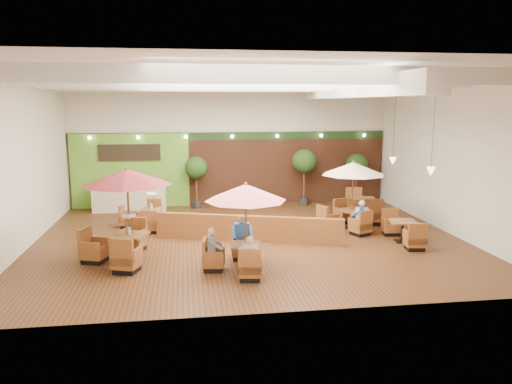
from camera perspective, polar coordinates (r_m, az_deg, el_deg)
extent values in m
plane|color=#381E0F|center=(16.75, -0.77, -5.38)|extent=(14.00, 14.00, 0.00)
cube|color=silver|center=(22.17, -2.81, 5.64)|extent=(14.00, 0.04, 5.50)
cube|color=silver|center=(10.36, 3.50, 0.52)|extent=(14.00, 0.04, 5.50)
cube|color=silver|center=(16.83, -25.19, 3.27)|extent=(0.04, 12.00, 5.50)
cube|color=silver|center=(18.48, 21.32, 4.07)|extent=(0.04, 12.00, 5.50)
cube|color=white|center=(16.17, -0.82, 13.75)|extent=(14.00, 12.00, 0.04)
cube|color=brown|center=(22.23, -2.77, 2.67)|extent=(13.90, 0.10, 3.20)
cube|color=#1E3819|center=(22.08, -2.80, 6.40)|extent=(13.90, 0.12, 0.35)
cube|color=#63A630|center=(22.19, -14.15, 2.36)|extent=(5.00, 0.08, 3.20)
cube|color=black|center=(22.03, -14.26, 4.40)|extent=(2.60, 0.08, 0.70)
cube|color=white|center=(16.96, 11.24, 11.53)|extent=(0.60, 11.00, 0.60)
cube|color=white|center=(12.20, 1.67, 13.29)|extent=(13.60, 0.12, 0.45)
cube|color=white|center=(14.87, -0.16, 12.72)|extent=(13.60, 0.12, 0.45)
cube|color=white|center=(17.44, -1.38, 12.33)|extent=(13.60, 0.12, 0.45)
cube|color=white|center=(20.13, -2.32, 12.03)|extent=(13.60, 0.12, 0.45)
cylinder|color=black|center=(16.96, 19.67, 7.59)|extent=(0.01, 0.01, 3.20)
cone|color=white|center=(17.09, 19.35, 2.23)|extent=(0.28, 0.28, 0.28)
cylinder|color=black|center=(19.66, 15.58, 8.07)|extent=(0.01, 0.01, 3.20)
cone|color=white|center=(19.78, 15.36, 3.44)|extent=(0.28, 0.28, 0.28)
sphere|color=#FFEAC6|center=(22.10, -18.51, 5.90)|extent=(0.14, 0.14, 0.14)
sphere|color=#FFEAC6|center=(21.84, -13.31, 6.10)|extent=(0.14, 0.14, 0.14)
sphere|color=#FFEAC6|center=(21.75, -8.03, 6.26)|extent=(0.14, 0.14, 0.14)
sphere|color=#FFEAC6|center=(21.85, -2.75, 6.36)|extent=(0.14, 0.14, 0.14)
sphere|color=#FFEAC6|center=(22.13, 2.45, 6.41)|extent=(0.14, 0.14, 0.14)
sphere|color=#FFEAC6|center=(22.59, 7.47, 6.41)|extent=(0.14, 0.14, 0.14)
sphere|color=#FFEAC6|center=(23.21, 12.26, 6.36)|extent=(0.14, 0.14, 0.14)
cube|color=beige|center=(21.59, -14.24, -0.68)|extent=(3.00, 0.70, 1.10)
cube|color=brown|center=(21.49, -14.30, 0.90)|extent=(3.00, 0.75, 0.06)
cube|color=brown|center=(16.37, -0.91, -4.19)|extent=(5.98, 2.10, 0.86)
cube|color=brown|center=(14.74, -14.24, -4.82)|extent=(1.13, 1.13, 0.06)
cylinder|color=black|center=(14.84, -14.18, -6.19)|extent=(0.10, 0.10, 0.69)
cube|color=black|center=(14.94, -14.12, -7.54)|extent=(0.60, 0.60, 0.04)
cube|color=brown|center=(13.91, -14.58, -7.62)|extent=(0.83, 0.83, 0.34)
cube|color=brown|center=(13.56, -14.38, -6.68)|extent=(0.65, 0.31, 0.73)
cube|color=brown|center=(13.98, -15.76, -6.69)|extent=(0.27, 0.57, 0.29)
cube|color=brown|center=(13.72, -13.47, -6.90)|extent=(0.27, 0.57, 0.29)
cube|color=black|center=(13.98, -14.54, -8.57)|extent=(0.73, 0.73, 0.15)
cube|color=brown|center=(15.81, -13.81, -5.44)|extent=(0.83, 0.83, 0.34)
cube|color=brown|center=(15.99, -14.09, -4.11)|extent=(0.65, 0.31, 0.73)
cube|color=brown|center=(15.63, -12.82, -4.78)|extent=(0.27, 0.57, 0.29)
cube|color=brown|center=(15.88, -14.84, -4.63)|extent=(0.27, 0.57, 0.29)
cube|color=black|center=(15.88, -13.77, -6.28)|extent=(0.73, 0.73, 0.15)
cube|color=brown|center=(15.00, -17.99, -6.50)|extent=(0.83, 0.83, 0.34)
cube|color=brown|center=(14.95, -17.02, -5.24)|extent=(0.31, 0.65, 0.73)
cube|color=brown|center=(15.20, -17.48, -5.43)|extent=(0.57, 0.27, 0.29)
cube|color=brown|center=(14.68, -18.60, -6.03)|extent=(0.57, 0.27, 0.29)
cube|color=black|center=(15.07, -17.94, -7.38)|extent=(0.73, 0.73, 0.15)
cylinder|color=brown|center=(14.61, -14.34, -2.71)|extent=(0.06, 0.06, 2.62)
cone|color=maroon|center=(14.41, -14.53, 1.69)|extent=(2.52, 2.52, 0.45)
sphere|color=brown|center=(14.38, -14.57, 2.60)|extent=(0.10, 0.10, 0.10)
cylinder|color=silver|center=(14.70, -14.27, -4.28)|extent=(0.10, 0.10, 0.22)
cube|color=brown|center=(13.64, -1.17, -6.10)|extent=(0.90, 0.90, 0.06)
cylinder|color=black|center=(13.73, -1.17, -7.40)|extent=(0.09, 0.09, 0.61)
cube|color=black|center=(13.83, -1.16, -8.68)|extent=(0.48, 0.48, 0.04)
cube|color=brown|center=(12.93, -0.68, -8.83)|extent=(0.66, 0.66, 0.30)
cube|color=brown|center=(12.62, -0.37, -7.98)|extent=(0.58, 0.18, 0.65)
cube|color=brown|center=(12.88, -1.89, -8.04)|extent=(0.15, 0.51, 0.26)
cube|color=brown|center=(12.86, 0.52, -8.06)|extent=(0.15, 0.51, 0.26)
cube|color=black|center=(13.00, -0.68, -9.72)|extent=(0.58, 0.58, 0.13)
cube|color=brown|center=(14.59, -1.59, -6.61)|extent=(0.66, 0.66, 0.30)
cube|color=brown|center=(14.73, -1.86, -5.32)|extent=(0.58, 0.18, 0.65)
cube|color=brown|center=(14.52, -0.54, -5.92)|extent=(0.15, 0.51, 0.26)
cube|color=brown|center=(14.55, -2.66, -5.91)|extent=(0.15, 0.51, 0.26)
cube|color=black|center=(14.65, -1.59, -7.41)|extent=(0.58, 0.58, 0.13)
cube|color=brown|center=(13.68, -4.85, -7.79)|extent=(0.66, 0.66, 0.30)
cube|color=brown|center=(13.65, -3.88, -6.60)|extent=(0.18, 0.58, 0.65)
cube|color=brown|center=(13.88, -4.75, -6.73)|extent=(0.51, 0.15, 0.26)
cube|color=brown|center=(13.37, -4.98, -7.39)|extent=(0.51, 0.15, 0.26)
cube|color=black|center=(13.75, -4.84, -8.63)|extent=(0.58, 0.58, 0.13)
cylinder|color=brown|center=(13.51, -1.18, -4.11)|extent=(0.06, 0.06, 2.31)
cone|color=#F87779|center=(13.31, -1.20, -0.04)|extent=(2.22, 2.22, 0.45)
sphere|color=brown|center=(13.27, -1.20, 0.94)|extent=(0.10, 0.10, 0.10)
cube|color=brown|center=(18.26, 10.91, -2.06)|extent=(1.06, 1.06, 0.06)
cylinder|color=black|center=(18.33, 10.87, -3.07)|extent=(0.09, 0.09, 0.63)
cube|color=black|center=(18.41, 10.84, -4.08)|extent=(0.56, 0.56, 0.04)
cube|color=brown|center=(17.52, 11.82, -3.94)|extent=(0.77, 0.77, 0.30)
cube|color=brown|center=(17.21, 11.81, -3.22)|extent=(0.58, 0.32, 0.66)
cube|color=brown|center=(17.29, 11.18, -3.46)|extent=(0.27, 0.51, 0.27)
cube|color=brown|center=(17.66, 12.50, -3.22)|extent=(0.27, 0.51, 0.27)
cube|color=black|center=(17.57, 11.80, -4.63)|extent=(0.68, 0.68, 0.13)
cube|color=brown|center=(19.18, 9.99, -2.66)|extent=(0.77, 0.77, 0.30)
cube|color=brown|center=(19.36, 10.08, -1.68)|extent=(0.58, 0.32, 0.66)
cube|color=brown|center=(19.32, 10.62, -2.02)|extent=(0.27, 0.51, 0.27)
cube|color=brown|center=(18.96, 9.38, -2.20)|extent=(0.27, 0.51, 0.27)
cube|color=black|center=(19.23, 9.97, -3.30)|extent=(0.68, 0.68, 0.13)
cube|color=brown|center=(18.07, 8.16, -3.40)|extent=(0.77, 0.77, 0.30)
cube|color=brown|center=(17.99, 8.96, -2.55)|extent=(0.32, 0.58, 0.66)
cube|color=brown|center=(18.24, 7.62, -2.65)|extent=(0.51, 0.27, 0.27)
cube|color=brown|center=(17.83, 8.73, -2.97)|extent=(0.51, 0.27, 0.27)
cube|color=black|center=(18.13, 8.14, -4.07)|extent=(0.68, 0.68, 0.13)
cylinder|color=brown|center=(18.16, 10.96, -0.50)|extent=(0.06, 0.06, 2.37)
cone|color=beige|center=(18.01, 11.07, 2.65)|extent=(2.28, 2.28, 0.45)
sphere|color=brown|center=(17.98, 11.09, 3.37)|extent=(0.10, 0.10, 0.10)
cube|color=brown|center=(18.61, -11.85, -2.00)|extent=(0.86, 0.86, 0.05)
cylinder|color=black|center=(18.68, -11.82, -2.93)|extent=(0.09, 0.09, 0.58)
cube|color=black|center=(18.75, -11.79, -3.86)|extent=(0.45, 0.45, 0.04)
cube|color=brown|center=(17.87, -11.97, -3.73)|extent=(0.63, 0.63, 0.28)
cube|color=brown|center=(17.59, -11.94, -3.06)|extent=(0.56, 0.17, 0.62)
cube|color=brown|center=(17.89, -12.80, -3.17)|extent=(0.14, 0.49, 0.25)
cube|color=brown|center=(17.78, -11.18, -3.19)|extent=(0.14, 0.49, 0.25)
cube|color=black|center=(17.92, -11.95, -4.36)|extent=(0.56, 0.56, 0.12)
cube|color=brown|center=(19.51, -11.67, -2.56)|extent=(0.63, 0.63, 0.28)
cube|color=brown|center=(19.68, -11.76, -1.66)|extent=(0.56, 0.17, 0.62)
cube|color=brown|center=(19.42, -10.94, -2.05)|extent=(0.14, 0.49, 0.25)
cube|color=brown|center=(19.53, -12.42, -2.04)|extent=(0.14, 0.49, 0.25)
cube|color=black|center=(19.56, -11.64, -3.14)|extent=(0.56, 0.56, 0.12)
cube|color=brown|center=(18.77, -14.38, -3.17)|extent=(0.63, 0.63, 0.28)
cube|color=brown|center=(18.72, -13.71, -2.34)|extent=(0.17, 0.56, 0.62)
cube|color=brown|center=(18.97, -14.21, -2.47)|extent=(0.49, 0.14, 0.25)
cube|color=brown|center=(18.49, -14.61, -2.82)|extent=(0.49, 0.14, 0.25)
cube|color=black|center=(18.81, -14.36, -3.77)|extent=(0.56, 0.56, 0.12)
cylinder|color=silver|center=(18.58, -11.87, -1.59)|extent=(0.10, 0.10, 0.22)
cube|color=brown|center=(16.92, 16.46, -3.27)|extent=(0.90, 0.90, 0.06)
cylinder|color=black|center=(17.00, 16.40, -4.35)|extent=(0.09, 0.09, 0.62)
cube|color=black|center=(17.08, 16.35, -5.42)|extent=(0.48, 0.48, 0.04)
cube|color=brown|center=(16.24, 17.70, -5.34)|extent=(0.66, 0.66, 0.30)
cube|color=brown|center=(15.97, 18.24, -4.58)|extent=(0.59, 0.17, 0.66)
cube|color=brown|center=(16.11, 16.81, -4.72)|extent=(0.14, 0.52, 0.26)
cube|color=brown|center=(16.28, 18.65, -4.67)|extent=(0.14, 0.52, 0.26)
cube|color=black|center=(16.30, 17.66, -6.07)|extent=(0.58, 0.58, 0.13)
cube|color=brown|center=(17.81, 15.20, -3.87)|extent=(0.66, 0.66, 0.30)
cube|color=brown|center=(17.95, 14.84, -2.82)|extent=(0.59, 0.17, 0.66)
cube|color=brown|center=(17.84, 16.08, -3.26)|extent=(0.14, 0.52, 0.26)
cube|color=brown|center=(17.69, 14.38, -3.29)|extent=(0.14, 0.52, 0.26)
cube|color=black|center=(17.86, 15.17, -4.54)|extent=(0.58, 0.58, 0.13)
cube|color=brown|center=(20.00, 12.19, -0.79)|extent=(1.07, 1.07, 0.06)
cylinder|color=black|center=(20.07, 12.15, -1.84)|extent=(0.11, 0.11, 0.71)
cube|color=black|center=(20.15, 12.11, -2.88)|extent=(0.56, 0.56, 0.04)
cube|color=brown|center=(19.16, 13.19, -2.68)|extent=(0.78, 0.78, 0.34)
cube|color=brown|center=(18.86, 13.68, -1.90)|extent=(0.67, 0.23, 0.75)
cube|color=brown|center=(19.06, 12.30, -2.05)|extent=(0.20, 0.59, 0.30)
cube|color=brown|center=(19.17, 14.13, -2.05)|extent=(0.20, 0.59, 0.30)
cube|color=black|center=(19.22, 13.16, -3.39)|extent=(0.69, 0.69, 0.15)
cube|color=brown|center=(21.02, 11.18, -1.48)|extent=(0.78, 0.78, 0.34)
cube|color=brown|center=(21.20, 10.83, -0.48)|extent=(0.67, 0.23, 0.75)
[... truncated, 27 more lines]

